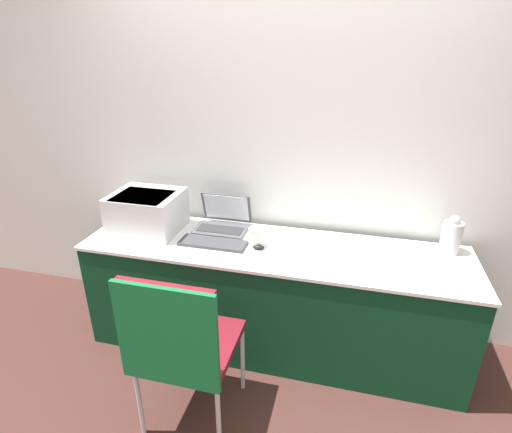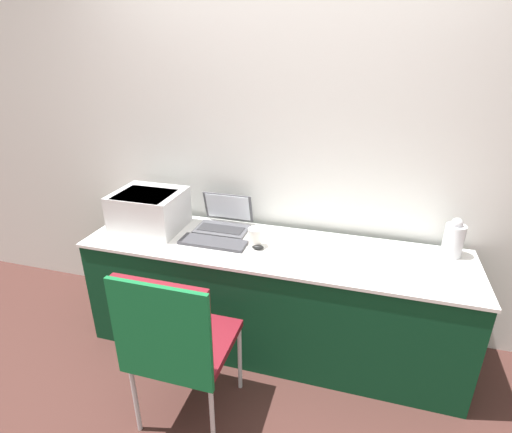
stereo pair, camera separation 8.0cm
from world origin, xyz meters
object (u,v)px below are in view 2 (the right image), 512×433
Objects in this scene: chair at (174,338)px; laptop_left at (224,221)px; metal_pitcher at (454,239)px; external_keyboard at (213,242)px; mouse at (258,247)px; coffee_cup at (255,237)px; printer at (149,209)px.

laptop_left is at bearing 95.72° from chair.
external_keyboard is at bearing -169.44° from metal_pitcher.
laptop_left is at bearing 143.00° from mouse.
chair is at bearing -103.41° from coffee_cup.
coffee_cup is at bearing -35.57° from laptop_left.
coffee_cup is 0.12× the size of chair.
chair is at bearing -143.77° from metal_pitcher.
chair reaches higher than laptop_left.
printer is at bearing 125.24° from chair.
mouse is (0.78, -0.09, -0.12)m from printer.
laptop_left reaches higher than coffee_cup.
chair reaches higher than coffee_cup.
coffee_cup is (0.75, -0.06, -0.08)m from printer.
metal_pitcher is 0.25× the size of chair.
coffee_cup is 1.17m from metal_pitcher.
printer is 1.26× the size of laptop_left.
printer is at bearing 168.14° from external_keyboard.
mouse is at bearing -6.65° from printer.
external_keyboard is at bearing 96.43° from chair.
metal_pitcher reaches higher than mouse.
chair is (0.08, -0.71, -0.15)m from external_keyboard.
chair is (-1.32, -0.97, -0.25)m from metal_pitcher.
external_keyboard is 0.73m from chair.
coffee_cup is 0.50× the size of metal_pitcher.
chair is at bearing -54.76° from printer.
coffee_cup reaches higher than external_keyboard.
laptop_left is 4.70× the size of mouse.
laptop_left is 0.25m from external_keyboard.
coffee_cup reaches higher than mouse.
chair is at bearing -84.28° from laptop_left.
printer is 0.76m from coffee_cup.
chair is (-0.18, -0.75, -0.20)m from coffee_cup.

